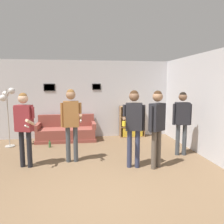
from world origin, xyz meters
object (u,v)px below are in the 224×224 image
(bottle_on_floor, at_px, (50,144))
(floor_lamp, at_px, (7,101))
(person_watcher_holding_cup, at_px, (134,120))
(couch, at_px, (66,132))
(person_player_foreground_center, at_px, (71,117))
(person_player_foreground_left, at_px, (24,122))
(person_spectator_far_right, at_px, (182,117))
(drinking_cup, at_px, (136,105))
(person_spectator_near_bookshelf, at_px, (157,121))
(bookshelf, at_px, (132,121))

(bottle_on_floor, bearing_deg, floor_lamp, 168.64)
(person_watcher_holding_cup, bearing_deg, couch, 122.03)
(couch, relative_size, bottle_on_floor, 8.65)
(floor_lamp, height_order, bottle_on_floor, floor_lamp)
(person_player_foreground_center, bearing_deg, person_player_foreground_left, -169.18)
(person_spectator_far_right, height_order, drinking_cup, person_spectator_far_right)
(person_watcher_holding_cup, bearing_deg, person_player_foreground_center, 157.84)
(person_player_foreground_left, relative_size, person_spectator_near_bookshelf, 0.97)
(bookshelf, bearing_deg, person_player_foreground_center, -131.83)
(couch, xyz_separation_m, drinking_cup, (2.45, 0.20, 0.88))
(couch, xyz_separation_m, bottle_on_floor, (-0.45, -0.77, -0.19))
(floor_lamp, relative_size, person_player_foreground_left, 1.05)
(floor_lamp, height_order, person_player_foreground_left, floor_lamp)
(couch, relative_size, person_player_foreground_center, 1.10)
(person_player_foreground_left, bearing_deg, person_spectator_near_bookshelf, -9.12)
(person_spectator_near_bookshelf, bearing_deg, person_player_foreground_center, 160.63)
(bookshelf, height_order, bottle_on_floor, bookshelf)
(bookshelf, bearing_deg, couch, -175.04)
(person_spectator_near_bookshelf, distance_m, bottle_on_floor, 3.43)
(person_spectator_near_bookshelf, height_order, person_spectator_far_right, person_spectator_near_bookshelf)
(person_spectator_far_right, bearing_deg, person_spectator_near_bookshelf, -141.49)
(floor_lamp, height_order, person_spectator_far_right, floor_lamp)
(person_spectator_near_bookshelf, bearing_deg, couch, 128.18)
(drinking_cup, bearing_deg, person_spectator_near_bookshelf, -95.53)
(drinking_cup, bearing_deg, couch, -175.32)
(couch, xyz_separation_m, floor_lamp, (-1.66, -0.52, 1.12))
(floor_lamp, distance_m, drinking_cup, 4.18)
(person_player_foreground_center, height_order, person_spectator_near_bookshelf, person_player_foreground_center)
(bookshelf, relative_size, person_player_foreground_left, 0.65)
(person_player_foreground_left, xyz_separation_m, bottle_on_floor, (0.32, 1.51, -0.97))
(bookshelf, relative_size, person_watcher_holding_cup, 0.63)
(couch, distance_m, bookshelf, 2.33)
(person_spectator_near_bookshelf, bearing_deg, bottle_on_floor, 142.79)
(floor_lamp, xyz_separation_m, person_spectator_far_right, (4.79, -1.46, -0.36))
(drinking_cup, bearing_deg, person_spectator_far_right, -72.83)
(person_watcher_holding_cup, bearing_deg, person_spectator_far_right, 24.42)
(couch, xyz_separation_m, person_watcher_holding_cup, (1.66, -2.65, 0.81))
(person_player_foreground_left, bearing_deg, drinking_cup, 37.63)
(person_player_foreground_left, xyz_separation_m, person_watcher_holding_cup, (2.43, -0.37, 0.04))
(person_spectator_near_bookshelf, relative_size, drinking_cup, 17.08)
(bookshelf, bearing_deg, person_spectator_near_bookshelf, -92.78)
(person_player_foreground_center, bearing_deg, person_watcher_holding_cup, -22.16)
(couch, height_order, person_watcher_holding_cup, person_watcher_holding_cup)
(person_spectator_near_bookshelf, distance_m, person_spectator_far_right, 1.23)
(couch, bearing_deg, bookshelf, 4.96)
(floor_lamp, bearing_deg, drinking_cup, 10.00)
(bookshelf, height_order, person_watcher_holding_cup, person_watcher_holding_cup)
(couch, relative_size, person_player_foreground_left, 1.14)
(person_watcher_holding_cup, height_order, bottle_on_floor, person_watcher_holding_cup)
(person_player_foreground_center, relative_size, person_spectator_far_right, 1.05)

